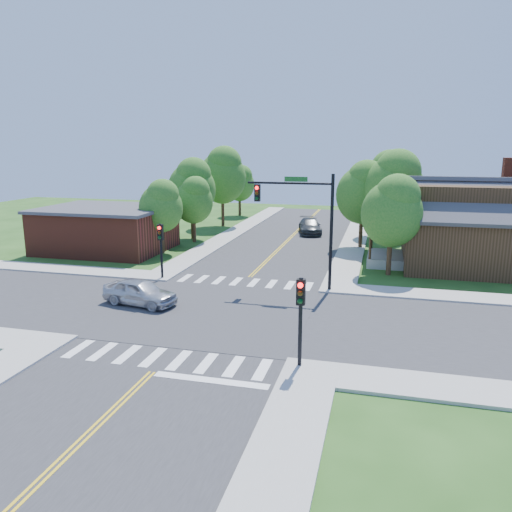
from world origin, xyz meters
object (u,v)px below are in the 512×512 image
(signal_mast_ne, at_px, (304,213))
(car_silver, at_px, (140,293))
(signal_pole_nw, at_px, (161,241))
(car_dgrey, at_px, (310,227))
(signal_pole_se, at_px, (301,306))
(house_ne, at_px, (476,223))

(signal_mast_ne, xyz_separation_m, car_silver, (-8.37, -5.38, -4.11))
(signal_pole_nw, height_order, car_dgrey, signal_pole_nw)
(signal_pole_se, xyz_separation_m, car_dgrey, (-4.13, 31.14, -1.91))
(signal_pole_nw, relative_size, car_silver, 0.82)
(house_ne, height_order, car_silver, house_ne)
(car_silver, bearing_deg, signal_pole_se, -109.13)
(signal_pole_se, xyz_separation_m, car_silver, (-10.06, 5.83, -1.92))
(signal_mast_ne, xyz_separation_m, signal_pole_se, (1.69, -11.21, -2.19))
(house_ne, bearing_deg, car_silver, -144.37)
(signal_pole_se, bearing_deg, signal_pole_nw, 135.00)
(signal_mast_ne, bearing_deg, car_silver, -147.28)
(house_ne, relative_size, car_silver, 2.83)
(car_dgrey, bearing_deg, house_ne, -52.45)
(car_silver, relative_size, car_dgrey, 0.84)
(signal_mast_ne, height_order, house_ne, signal_mast_ne)
(signal_pole_nw, distance_m, car_silver, 5.81)
(signal_pole_se, bearing_deg, car_dgrey, 97.56)
(signal_mast_ne, xyz_separation_m, signal_pole_nw, (-9.51, -0.01, -2.19))
(signal_mast_ne, xyz_separation_m, house_ne, (11.19, 8.65, -1.52))
(signal_pole_nw, height_order, house_ne, house_ne)
(signal_pole_se, distance_m, car_silver, 11.79)
(signal_pole_nw, xyz_separation_m, car_silver, (1.14, -5.37, -1.92))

